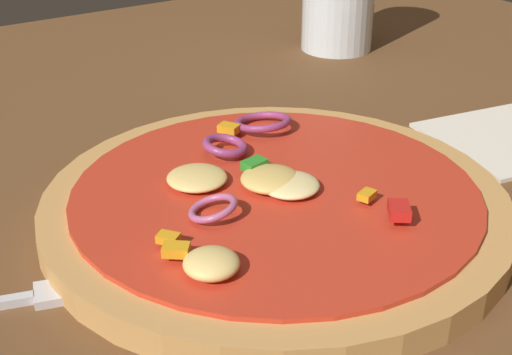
# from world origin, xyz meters

# --- Properties ---
(dining_table) EXTENTS (1.14, 1.03, 0.03)m
(dining_table) POSITION_xyz_m (0.00, 0.00, 0.01)
(dining_table) COLOR brown
(dining_table) RESTS_ON ground
(pizza) EXTENTS (0.28, 0.28, 0.03)m
(pizza) POSITION_xyz_m (-0.00, -0.02, 0.04)
(pizza) COLOR tan
(pizza) RESTS_ON dining_table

